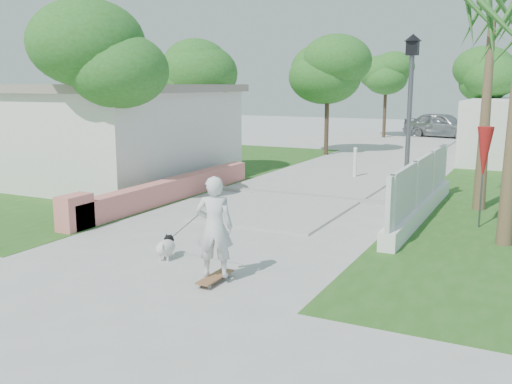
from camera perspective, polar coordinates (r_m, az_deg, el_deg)
The scene contains 19 objects.
ground at distance 11.32m, azimuth -6.12°, elevation -5.88°, with size 90.00×90.00×0.00m, color #B7B7B2.
path_strip at distance 29.87m, azimuth 15.05°, elevation 4.21°, with size 3.20×36.00×0.06m, color #B7B7B2.
curb at distance 16.53m, azimuth 5.14°, elevation -0.40°, with size 6.50×0.25×0.10m, color #999993.
grass_left at distance 21.66m, azimuth -10.35°, elevation 1.99°, with size 8.00×20.00×0.01m, color #23561B.
pink_wall at distance 15.92m, azimuth -9.28°, elevation 0.04°, with size 0.45×8.20×0.80m.
house_left at distance 20.59m, azimuth -16.09°, elevation 5.87°, with size 8.40×7.40×3.23m.
lattice_fence at distance 14.58m, azimuth 16.24°, elevation -0.30°, with size 0.35×7.00×1.50m.
street_lamp at distance 14.93m, azimuth 15.07°, elevation 7.30°, with size 0.44×0.44×4.44m.
bollard at distance 20.11m, azimuth 9.88°, elevation 3.01°, with size 0.14×0.14×1.09m.
patio_umbrella at distance 13.74m, azimuth 21.85°, elevation 3.53°, with size 0.36×0.36×2.30m.
tree_left_near at distance 15.94m, azimuth -14.43°, elevation 12.54°, with size 3.60×3.60×5.28m.
tree_left_mid at distance 20.95m, azimuth -6.47°, elevation 11.39°, with size 3.20×3.20×4.85m.
tree_path_left at distance 26.62m, azimuth 7.22°, elevation 11.91°, with size 3.40×3.40×5.23m.
tree_path_right at distance 29.22m, azimuth 21.67°, elevation 10.50°, with size 3.00×3.00×4.79m.
tree_path_far at distance 36.15m, azimuth 12.91°, elevation 11.39°, with size 3.20×3.20×5.17m.
palm_far at distance 15.72m, azimuth 22.49°, elevation 14.53°, with size 1.80×1.80×5.30m.
skateboarder at distance 9.88m, azimuth -6.10°, elevation -3.49°, with size 1.82×1.34×1.78m.
dog at distance 10.82m, azimuth -8.97°, elevation -5.41°, with size 0.43×0.62×0.44m.
parked_car at distance 36.79m, azimuth 18.14°, elevation 6.37°, with size 1.85×4.59×1.56m, color #A3A4AA.
Camera 1 is at (5.89, -9.11, 3.22)m, focal length 40.00 mm.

